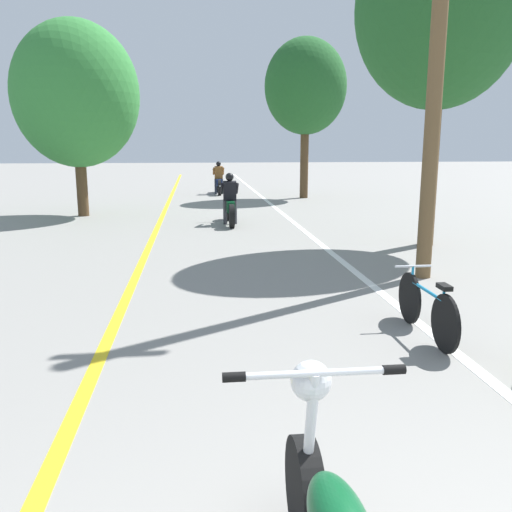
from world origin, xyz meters
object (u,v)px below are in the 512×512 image
at_px(utility_pole, 439,29).
at_px(roadside_tree_right_far, 306,87).
at_px(motorcycle_rider_lead, 230,205).
at_px(roadside_tree_right_near, 440,10).
at_px(motorcycle_rider_far, 219,182).
at_px(roadside_tree_left, 76,95).
at_px(bicycle_parked, 426,308).

bearing_deg(utility_pole, roadside_tree_right_far, 87.25).
xyz_separation_m(roadside_tree_right_far, motorcycle_rider_lead, (-3.36, -6.74, -3.71)).
bearing_deg(roadside_tree_right_near, utility_pole, -114.13).
height_order(roadside_tree_right_near, motorcycle_rider_far, roadside_tree_right_near).
bearing_deg(utility_pole, roadside_tree_right_near, 65.87).
distance_m(roadside_tree_right_near, motorcycle_rider_far, 13.58).
relative_size(roadside_tree_left, motorcycle_rider_far, 2.70).
bearing_deg(bicycle_parked, roadside_tree_right_near, 66.57).
bearing_deg(motorcycle_rider_lead, utility_pole, -66.39).
bearing_deg(motorcycle_rider_far, roadside_tree_right_near, -72.56).
xyz_separation_m(utility_pole, motorcycle_rider_far, (-2.65, 15.07, -3.27)).
bearing_deg(roadside_tree_left, bicycle_parked, -61.95).
height_order(motorcycle_rider_far, bicycle_parked, motorcycle_rider_far).
bearing_deg(motorcycle_rider_far, roadside_tree_right_far, -32.39).
distance_m(utility_pole, roadside_tree_left, 10.90).
bearing_deg(bicycle_parked, motorcycle_rider_lead, 100.36).
bearing_deg(roadside_tree_right_far, motorcycle_rider_lead, -116.48).
xyz_separation_m(utility_pole, roadside_tree_left, (-6.98, 8.37, -0.31)).
bearing_deg(roadside_tree_right_far, roadside_tree_left, -148.73).
height_order(roadside_tree_right_far, roadside_tree_left, roadside_tree_right_far).
xyz_separation_m(roadside_tree_right_far, motorcycle_rider_far, (-3.27, 2.08, -3.71)).
height_order(roadside_tree_right_near, roadside_tree_left, roadside_tree_right_near).
height_order(roadside_tree_left, motorcycle_rider_far, roadside_tree_left).
xyz_separation_m(roadside_tree_right_near, roadside_tree_right_far, (-0.60, 10.25, -0.47)).
relative_size(roadside_tree_right_far, bicycle_parked, 3.85).
xyz_separation_m(utility_pole, motorcycle_rider_lead, (-2.73, 6.25, -3.28)).
relative_size(utility_pole, roadside_tree_right_near, 1.11).
height_order(utility_pole, motorcycle_rider_far, utility_pole).
height_order(utility_pole, motorcycle_rider_lead, utility_pole).
xyz_separation_m(roadside_tree_left, bicycle_parked, (5.87, -11.02, -3.15)).
bearing_deg(motorcycle_rider_lead, bicycle_parked, -79.64).
height_order(roadside_tree_right_near, bicycle_parked, roadside_tree_right_near).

